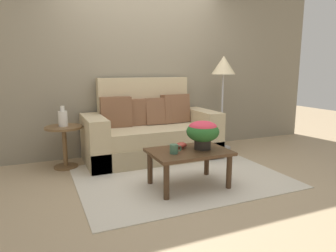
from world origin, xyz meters
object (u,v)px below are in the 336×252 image
object	(u,v)px
snack_bowl	(181,145)
table_vase	(63,118)
floor_lamp	(223,72)
side_table	(64,139)
coffee_mug	(174,149)
potted_plant	(203,131)
coffee_table	(189,156)
couch	(151,134)

from	to	relation	value
snack_bowl	table_vase	size ratio (longest dim) A/B	0.46
floor_lamp	table_vase	distance (m)	2.50
side_table	coffee_mug	bearing A→B (deg)	-52.42
potted_plant	side_table	bearing A→B (deg)	137.49
coffee_mug	table_vase	distance (m)	1.63
coffee_table	table_vase	size ratio (longest dim) A/B	3.22
couch	snack_bowl	size ratio (longest dim) A/B	15.37
floor_lamp	potted_plant	xyz separation A→B (m)	(-1.08, -1.26, -0.63)
coffee_table	coffee_mug	xyz separation A→B (m)	(-0.20, -0.05, 0.12)
side_table	table_vase	world-z (taller)	table_vase
coffee_mug	snack_bowl	xyz separation A→B (m)	(0.17, 0.17, -0.01)
table_vase	coffee_mug	bearing A→B (deg)	-52.24
coffee_table	couch	bearing A→B (deg)	89.61
snack_bowl	table_vase	bearing A→B (deg)	136.42
coffee_table	floor_lamp	xyz separation A→B (m)	(1.24, 1.25, 0.90)
couch	coffee_table	world-z (taller)	couch
floor_lamp	snack_bowl	size ratio (longest dim) A/B	12.05
side_table	snack_bowl	world-z (taller)	side_table
side_table	floor_lamp	bearing A→B (deg)	0.35
table_vase	potted_plant	bearing A→B (deg)	-42.33
couch	potted_plant	world-z (taller)	couch
side_table	coffee_mug	world-z (taller)	side_table
side_table	coffee_mug	xyz separation A→B (m)	(0.99, -1.29, 0.08)
floor_lamp	coffee_mug	bearing A→B (deg)	-137.93
coffee_table	floor_lamp	size ratio (longest dim) A/B	0.58
coffee_mug	snack_bowl	distance (m)	0.24
table_vase	floor_lamp	bearing A→B (deg)	0.49
couch	floor_lamp	xyz separation A→B (m)	(1.23, 0.02, 0.89)
side_table	snack_bowl	xyz separation A→B (m)	(1.16, -1.11, 0.06)
potted_plant	table_vase	bearing A→B (deg)	137.67
coffee_table	floor_lamp	distance (m)	1.98
side_table	floor_lamp	distance (m)	2.58
potted_plant	coffee_mug	size ratio (longest dim) A/B	2.72
coffee_mug	table_vase	size ratio (longest dim) A/B	0.50
side_table	floor_lamp	size ratio (longest dim) A/B	0.37
couch	coffee_mug	xyz separation A→B (m)	(-0.21, -1.28, 0.11)
snack_bowl	table_vase	xyz separation A→B (m)	(-1.16, 1.11, 0.22)
couch	coffee_table	size ratio (longest dim) A/B	2.22
side_table	snack_bowl	distance (m)	1.61
potted_plant	table_vase	world-z (taller)	table_vase
side_table	potted_plant	xyz separation A→B (m)	(1.36, -1.24, 0.23)
floor_lamp	snack_bowl	world-z (taller)	floor_lamp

